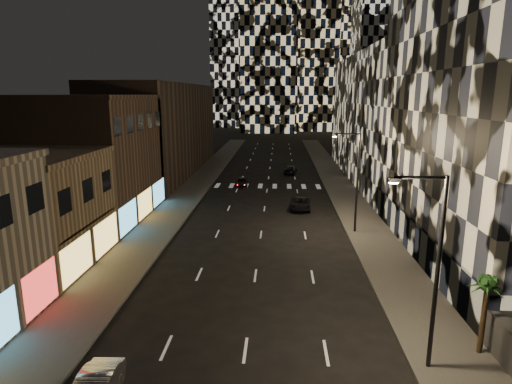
# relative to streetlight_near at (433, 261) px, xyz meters

# --- Properties ---
(sidewalk_left) EXTENTS (4.00, 120.00, 0.15)m
(sidewalk_left) POSITION_rel_streetlight_near_xyz_m (-18.35, 40.00, -5.28)
(sidewalk_left) COLOR #47443F
(sidewalk_left) RESTS_ON ground
(sidewalk_right) EXTENTS (4.00, 120.00, 0.15)m
(sidewalk_right) POSITION_rel_streetlight_near_xyz_m (1.65, 40.00, -5.28)
(sidewalk_right) COLOR #47443F
(sidewalk_right) RESTS_ON ground
(curb_left) EXTENTS (0.20, 120.00, 0.15)m
(curb_left) POSITION_rel_streetlight_near_xyz_m (-16.25, 40.00, -5.28)
(curb_left) COLOR #4C4C47
(curb_left) RESTS_ON ground
(curb_right) EXTENTS (0.20, 120.00, 0.15)m
(curb_right) POSITION_rel_streetlight_near_xyz_m (-0.45, 40.00, -5.28)
(curb_right) COLOR #4C4C47
(curb_right) RESTS_ON ground
(retail_tan) EXTENTS (10.00, 10.00, 8.00)m
(retail_tan) POSITION_rel_streetlight_near_xyz_m (-25.35, 11.00, -1.35)
(retail_tan) COLOR #897052
(retail_tan) RESTS_ON ground
(retail_brown) EXTENTS (10.00, 15.00, 12.00)m
(retail_brown) POSITION_rel_streetlight_near_xyz_m (-25.35, 23.50, 0.65)
(retail_brown) COLOR #4E3A2C
(retail_brown) RESTS_ON ground
(retail_filler_left) EXTENTS (10.00, 40.00, 14.00)m
(retail_filler_left) POSITION_rel_streetlight_near_xyz_m (-25.35, 50.00, 1.65)
(retail_filler_left) COLOR #4E3A2C
(retail_filler_left) RESTS_ON ground
(midrise_base) EXTENTS (0.60, 25.00, 3.00)m
(midrise_base) POSITION_rel_streetlight_near_xyz_m (3.95, 14.50, -3.85)
(midrise_base) COLOR #383838
(midrise_base) RESTS_ON ground
(midrise_filler_right) EXTENTS (16.00, 40.00, 18.00)m
(midrise_filler_right) POSITION_rel_streetlight_near_xyz_m (11.65, 47.00, 3.65)
(midrise_filler_right) COLOR #232326
(midrise_filler_right) RESTS_ON ground
(streetlight_near) EXTENTS (2.55, 0.25, 9.00)m
(streetlight_near) POSITION_rel_streetlight_near_xyz_m (0.00, 0.00, 0.00)
(streetlight_near) COLOR black
(streetlight_near) RESTS_ON sidewalk_right
(streetlight_far) EXTENTS (2.55, 0.25, 9.00)m
(streetlight_far) POSITION_rel_streetlight_near_xyz_m (0.00, 20.00, 0.00)
(streetlight_far) COLOR black
(streetlight_far) RESTS_ON sidewalk_right
(car_dark_midlane) EXTENTS (1.72, 3.79, 1.26)m
(car_dark_midlane) POSITION_rel_streetlight_near_xyz_m (-11.85, 39.69, -4.72)
(car_dark_midlane) COLOR black
(car_dark_midlane) RESTS_ON ground
(car_dark_oncoming) EXTENTS (2.33, 4.61, 1.28)m
(car_dark_oncoming) POSITION_rel_streetlight_near_xyz_m (-4.91, 49.98, -4.71)
(car_dark_oncoming) COLOR black
(car_dark_oncoming) RESTS_ON ground
(car_dark_rightlane) EXTENTS (2.42, 4.72, 1.28)m
(car_dark_rightlane) POSITION_rel_streetlight_near_xyz_m (-4.35, 27.93, -4.71)
(car_dark_rightlane) COLOR black
(car_dark_rightlane) RESTS_ON ground
(palm_tree) EXTENTS (2.02, 1.99, 3.96)m
(palm_tree) POSITION_rel_streetlight_near_xyz_m (3.11, 1.26, -1.93)
(palm_tree) COLOR #47331E
(palm_tree) RESTS_ON sidewalk_right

